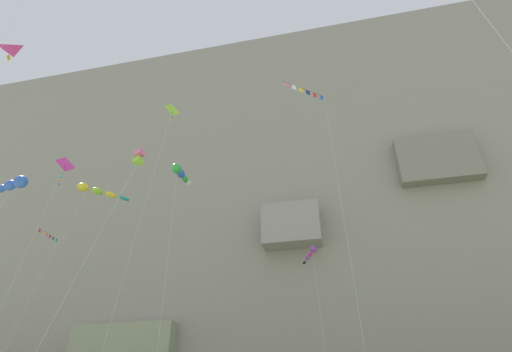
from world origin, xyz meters
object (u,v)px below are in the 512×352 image
at_px(kite_windsock_mid_left, 181,173).
at_px(kite_diamond_upper_mid, 63,169).
at_px(kite_banner_low_center, 307,102).
at_px(kite_diamond_upper_left, 169,122).
at_px(kite_delta_mid_center, 7,66).
at_px(kite_windsock_high_right, 310,254).
at_px(kite_banner_near_cliff, 40,257).
at_px(kite_windsock_high_center, 11,185).
at_px(kite_windsock_low_left, 96,191).
at_px(kite_box_far_right, 138,158).

height_order(kite_windsock_mid_left, kite_diamond_upper_mid, kite_diamond_upper_mid).
distance_m(kite_banner_low_center, kite_diamond_upper_left, 14.11).
bearing_deg(kite_delta_mid_center, kite_windsock_high_right, 40.95).
height_order(kite_windsock_mid_left, kite_banner_near_cliff, kite_windsock_mid_left).
bearing_deg(kite_windsock_high_center, kite_banner_low_center, 35.11).
bearing_deg(kite_windsock_mid_left, kite_diamond_upper_mid, 179.24).
relative_size(kite_windsock_low_left, kite_windsock_high_right, 1.56).
bearing_deg(kite_windsock_high_center, kite_windsock_high_right, 49.83).
bearing_deg(kite_windsock_high_right, kite_box_far_right, -130.51).
height_order(kite_banner_low_center, kite_windsock_high_right, kite_banner_low_center).
xyz_separation_m(kite_windsock_mid_left, kite_windsock_low_left, (-12.33, 3.83, 1.57)).
xyz_separation_m(kite_box_far_right, kite_windsock_low_left, (-12.52, 12.40, 5.41)).
height_order(kite_banner_low_center, kite_delta_mid_center, kite_banner_low_center).
xyz_separation_m(kite_delta_mid_center, kite_windsock_high_center, (5.56, -0.54, -12.58)).
relative_size(kite_banner_near_cliff, kite_windsock_high_right, 1.20).
height_order(kite_delta_mid_center, kite_windsock_low_left, kite_delta_mid_center).
relative_size(kite_delta_mid_center, kite_diamond_upper_left, 0.94).
bearing_deg(kite_diamond_upper_left, kite_box_far_right, -86.72).
bearing_deg(kite_windsock_high_right, kite_banner_near_cliff, -174.11).
bearing_deg(kite_diamond_upper_left, kite_diamond_upper_mid, 163.98).
relative_size(kite_diamond_upper_left, kite_diamond_upper_mid, 1.06).
bearing_deg(kite_box_far_right, kite_delta_mid_center, -152.70).
height_order(kite_banner_low_center, kite_windsock_high_center, kite_banner_low_center).
bearing_deg(kite_diamond_upper_left, kite_delta_mid_center, -135.46).
xyz_separation_m(kite_delta_mid_center, kite_diamond_upper_left, (10.15, 9.99, 0.20)).
distance_m(kite_windsock_low_left, kite_diamond_upper_mid, 4.39).
relative_size(kite_banner_low_center, kite_windsock_high_right, 1.90).
relative_size(kite_delta_mid_center, kite_diamond_upper_mid, 0.99).
relative_size(kite_box_far_right, kite_windsock_low_left, 0.80).
height_order(kite_box_far_right, kite_diamond_upper_left, kite_diamond_upper_left).
bearing_deg(kite_banner_near_cliff, kite_windsock_high_center, -55.69).
relative_size(kite_banner_low_center, kite_windsock_high_center, 2.11).
xyz_separation_m(kite_banner_low_center, kite_diamond_upper_mid, (-28.20, 1.79, -3.08)).
height_order(kite_windsock_high_center, kite_diamond_upper_mid, kite_diamond_upper_mid).
height_order(kite_windsock_mid_left, kite_windsock_high_center, kite_windsock_mid_left).
relative_size(kite_windsock_mid_left, kite_windsock_low_left, 0.95).
xyz_separation_m(kite_box_far_right, kite_windsock_high_center, (-4.85, -5.92, -5.31)).
bearing_deg(kite_windsock_mid_left, kite_windsock_high_right, 24.45).
xyz_separation_m(kite_box_far_right, kite_windsock_mid_left, (-0.19, 8.57, 3.84)).
distance_m(kite_windsock_mid_left, kite_delta_mid_center, 17.63).
distance_m(kite_windsock_low_left, kite_windsock_high_center, 22.57).
height_order(kite_diamond_upper_left, kite_diamond_upper_mid, kite_diamond_upper_left).
bearing_deg(kite_diamond_upper_mid, kite_windsock_low_left, 58.84).
xyz_separation_m(kite_banner_low_center, kite_windsock_high_right, (-1.39, 7.18, -13.41)).
bearing_deg(kite_windsock_high_right, kite_diamond_upper_left, -142.33).
height_order(kite_windsock_mid_left, kite_windsock_low_left, kite_windsock_low_left).
bearing_deg(kite_delta_mid_center, kite_windsock_low_left, 96.76).
bearing_deg(kite_diamond_upper_left, kite_windsock_high_center, -113.52).
bearing_deg(kite_windsock_high_right, kite_windsock_low_left, -175.93).
distance_m(kite_delta_mid_center, kite_windsock_high_right, 31.79).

